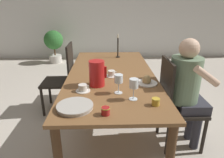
# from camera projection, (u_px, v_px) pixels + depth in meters

# --- Properties ---
(ground_plane) EXTENTS (20.00, 20.00, 0.00)m
(ground_plane) POSITION_uv_depth(u_px,v_px,m) (111.00, 127.00, 2.53)
(ground_plane) COLOR beige
(wall_back) EXTENTS (10.00, 0.06, 2.60)m
(wall_back) POSITION_uv_depth(u_px,v_px,m) (108.00, 9.00, 5.22)
(wall_back) COLOR white
(wall_back) RESTS_ON ground_plane
(dining_table) EXTENTS (0.96, 2.03, 0.72)m
(dining_table) POSITION_uv_depth(u_px,v_px,m) (111.00, 80.00, 2.30)
(dining_table) COLOR brown
(dining_table) RESTS_ON ground_plane
(chair_person_side) EXTENTS (0.42, 0.42, 0.96)m
(chair_person_side) POSITION_uv_depth(u_px,v_px,m) (175.00, 103.00, 2.08)
(chair_person_side) COLOR black
(chair_person_side) RESTS_ON ground_plane
(chair_opposite) EXTENTS (0.42, 0.42, 0.96)m
(chair_opposite) POSITION_uv_depth(u_px,v_px,m) (63.00, 77.00, 2.78)
(chair_opposite) COLOR black
(chair_opposite) RESTS_ON ground_plane
(person_seated) EXTENTS (0.39, 0.41, 1.17)m
(person_seated) POSITION_uv_depth(u_px,v_px,m) (187.00, 86.00, 2.00)
(person_seated) COLOR #33333D
(person_seated) RESTS_ON ground_plane
(red_pitcher) EXTENTS (0.17, 0.15, 0.25)m
(red_pitcher) POSITION_uv_depth(u_px,v_px,m) (97.00, 73.00, 1.90)
(red_pitcher) COLOR red
(red_pitcher) RESTS_ON dining_table
(wine_glass_water) EXTENTS (0.08, 0.08, 0.18)m
(wine_glass_water) POSITION_uv_depth(u_px,v_px,m) (119.00, 80.00, 1.74)
(wine_glass_water) COLOR white
(wine_glass_water) RESTS_ON dining_table
(wine_glass_juice) EXTENTS (0.08, 0.08, 0.18)m
(wine_glass_juice) POSITION_uv_depth(u_px,v_px,m) (134.00, 85.00, 1.62)
(wine_glass_juice) COLOR white
(wine_glass_juice) RESTS_ON dining_table
(teacup_near_person) EXTENTS (0.13, 0.13, 0.06)m
(teacup_near_person) POSITION_uv_depth(u_px,v_px,m) (83.00, 88.00, 1.81)
(teacup_near_person) COLOR silver
(teacup_near_person) RESTS_ON dining_table
(teacup_across) EXTENTS (0.13, 0.13, 0.06)m
(teacup_across) POSITION_uv_depth(u_px,v_px,m) (112.00, 74.00, 2.18)
(teacup_across) COLOR silver
(teacup_across) RESTS_ON dining_table
(serving_tray) EXTENTS (0.28, 0.28, 0.03)m
(serving_tray) POSITION_uv_depth(u_px,v_px,m) (75.00, 107.00, 1.53)
(serving_tray) COLOR #B7B2A8
(serving_tray) RESTS_ON dining_table
(bread_plate) EXTENTS (0.21, 0.21, 0.09)m
(bread_plate) POSITION_uv_depth(u_px,v_px,m) (147.00, 81.00, 1.98)
(bread_plate) COLOR silver
(bread_plate) RESTS_ON dining_table
(jam_jar_amber) EXTENTS (0.07, 0.07, 0.06)m
(jam_jar_amber) POSITION_uv_depth(u_px,v_px,m) (156.00, 101.00, 1.57)
(jam_jar_amber) COLOR gold
(jam_jar_amber) RESTS_ON dining_table
(jam_jar_red) EXTENTS (0.07, 0.07, 0.06)m
(jam_jar_red) POSITION_uv_depth(u_px,v_px,m) (106.00, 111.00, 1.43)
(jam_jar_red) COLOR #A81E1E
(jam_jar_red) RESTS_ON dining_table
(candlestick_tall) EXTENTS (0.06, 0.06, 0.33)m
(candlestick_tall) POSITION_uv_depth(u_px,v_px,m) (118.00, 48.00, 2.88)
(candlestick_tall) COLOR black
(candlestick_tall) RESTS_ON dining_table
(potted_plant) EXTENTS (0.47, 0.47, 0.82)m
(potted_plant) POSITION_uv_depth(u_px,v_px,m) (54.00, 43.00, 5.02)
(potted_plant) COLOR beige
(potted_plant) RESTS_ON ground_plane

